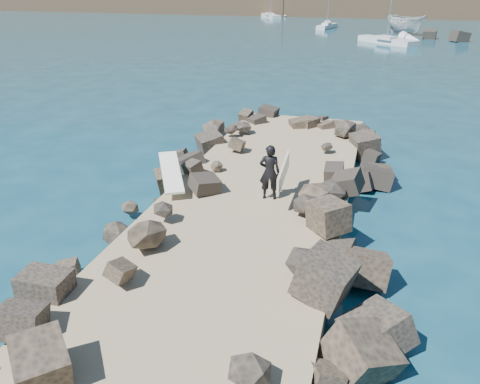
% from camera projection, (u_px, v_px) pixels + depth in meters
% --- Properties ---
extents(ground, '(800.00, 800.00, 0.00)m').
position_uv_depth(ground, '(249.00, 222.00, 15.23)').
color(ground, '#0F384C').
rests_on(ground, ground).
extents(jetty, '(6.00, 26.00, 0.60)m').
position_uv_depth(jetty, '(230.00, 244.00, 13.36)').
color(jetty, '#8C7759').
rests_on(jetty, ground).
extents(riprap_left, '(2.60, 22.00, 1.00)m').
position_uv_depth(riprap_left, '(146.00, 217.00, 14.45)').
color(riprap_left, black).
rests_on(riprap_left, ground).
extents(riprap_right, '(2.60, 22.00, 1.00)m').
position_uv_depth(riprap_right, '(335.00, 244.00, 12.97)').
color(riprap_right, black).
rests_on(riprap_right, ground).
extents(surfboard_resting, '(1.80, 2.53, 0.08)m').
position_uv_depth(surfboard_resting, '(171.00, 175.00, 16.13)').
color(surfboard_resting, white).
rests_on(surfboard_resting, riprap_left).
extents(boat_imported, '(6.61, 7.33, 2.78)m').
position_uv_depth(boat_imported, '(406.00, 24.00, 66.59)').
color(boat_imported, silver).
rests_on(boat_imported, ground).
extents(surfer_with_board, '(0.91, 2.29, 1.85)m').
position_uv_depth(surfer_with_board, '(272.00, 172.00, 15.06)').
color(surfer_with_board, black).
rests_on(surfer_with_board, jetty).
extents(sailboat_c, '(7.17, 7.01, 9.79)m').
position_uv_depth(sailboat_c, '(387.00, 41.00, 57.36)').
color(sailboat_c, silver).
rests_on(sailboat_c, ground).
extents(sailboat_b, '(2.77, 6.77, 8.02)m').
position_uv_depth(sailboat_b, '(327.00, 26.00, 74.78)').
color(sailboat_b, silver).
rests_on(sailboat_b, ground).
extents(sailboat_e, '(5.69, 7.83, 9.63)m').
position_uv_depth(sailboat_e, '(270.00, 16.00, 96.19)').
color(sailboat_e, silver).
rests_on(sailboat_e, ground).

